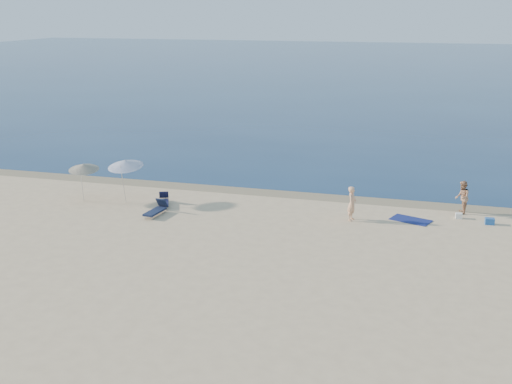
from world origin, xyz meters
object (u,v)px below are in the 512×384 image
(person_left, at_px, (352,203))
(blue_cooler, at_px, (490,221))
(umbrella_near, at_px, (125,164))
(person_right, at_px, (462,197))

(person_left, relative_size, blue_cooler, 3.92)
(person_left, xyz_separation_m, umbrella_near, (-12.11, -0.17, 1.27))
(person_left, bearing_deg, person_right, -57.79)
(person_right, bearing_deg, person_left, -65.88)
(umbrella_near, bearing_deg, blue_cooler, 8.64)
(person_right, height_order, umbrella_near, umbrella_near)
(person_right, relative_size, umbrella_near, 0.69)
(person_right, distance_m, blue_cooler, 2.03)
(person_left, bearing_deg, umbrella_near, 97.09)
(blue_cooler, bearing_deg, person_right, 129.59)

